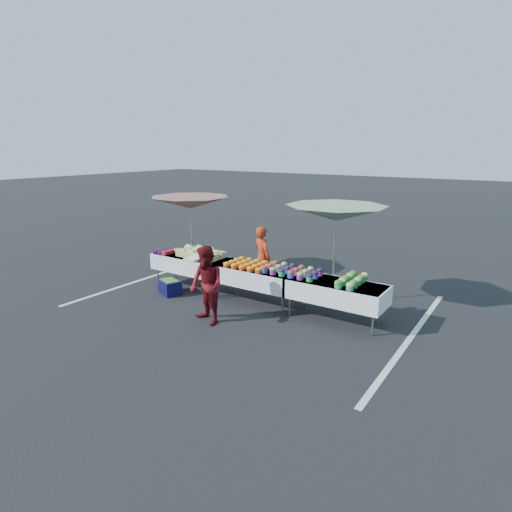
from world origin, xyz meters
The scene contains 17 objects.
ground centered at (0.00, 0.00, 0.00)m, with size 80.00×80.00×0.00m, color black.
stripe_left centered at (-3.20, 0.00, 0.00)m, with size 0.10×5.00×0.00m, color silver.
stripe_right centered at (3.20, 0.00, 0.00)m, with size 0.10×5.00×0.00m, color silver.
table_left centered at (-1.80, 0.00, 0.58)m, with size 1.86×0.81×0.75m.
table_center centered at (0.00, 0.00, 0.58)m, with size 1.86×0.81×0.75m.
table_right centered at (1.80, 0.00, 0.58)m, with size 1.86×0.81×0.75m.
berry_punnets centered at (-2.51, -0.06, 0.79)m, with size 0.40×0.54×0.08m.
corn_pile centered at (-1.54, 0.04, 0.84)m, with size 1.16×0.57×0.26m.
plastic_bags centered at (-1.50, -0.30, 0.78)m, with size 0.30×0.25×0.05m, color white.
carrot_bowls centered at (-0.15, -0.01, 0.80)m, with size 0.95×0.69×0.11m.
potato_cups centered at (0.85, 0.00, 0.83)m, with size 1.14×0.58×0.16m.
bean_baskets centered at (2.06, 0.08, 0.82)m, with size 0.36×0.86×0.15m.
vendor centered at (-0.42, 0.89, 0.72)m, with size 0.53×0.35×1.44m, color #AA2F13.
customer centered at (-0.13, -1.43, 0.73)m, with size 0.71×0.55×1.46m, color #610E13.
umbrella_left centered at (-2.50, 0.80, 1.83)m, with size 2.60×2.60×2.02m.
umbrella_right centered at (1.38, 0.80, 1.89)m, with size 2.62×2.62×2.09m.
storage_bin centered at (-1.87, -0.65, 0.17)m, with size 0.59×0.51×0.32m.
Camera 1 is at (4.75, -7.11, 3.20)m, focal length 30.00 mm.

